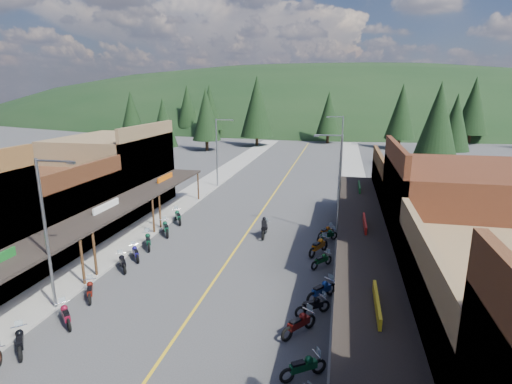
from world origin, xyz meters
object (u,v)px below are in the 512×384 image
Objects in this scene: bike_west_4 at (20,340)px; bike_west_9 at (148,240)px; pine_1 at (210,107)px; pine_0 at (131,112)px; pine_7 at (187,106)px; bike_west_5 at (66,314)px; streetlight_3 at (341,144)px; bike_west_10 at (166,227)px; pine_4 at (402,111)px; streetlight_2 at (338,181)px; pine_9 at (455,122)px; pine_3 at (329,113)px; pine_11 at (438,120)px; pine_10 at (206,114)px; pedestrian_east_a at (348,287)px; streetlight_0 at (48,229)px; bike_east_8 at (322,260)px; bike_east_4 at (303,366)px; pine_5 at (474,106)px; bike_east_5 at (299,323)px; shop_west_3 at (115,173)px; pine_8 at (163,123)px; shop_east_3 at (423,199)px; bike_east_9 at (319,245)px; pedestrian_east_b at (348,220)px; bike_east_11 at (326,231)px; shop_east_2 at (456,226)px; bike_east_6 at (313,305)px; pine_2 at (257,107)px; bike_east_10 at (327,235)px; bike_west_8 at (135,252)px.

bike_west_4 is 12.14m from bike_west_9.
pine_0 is at bearing -153.43° from pine_1.
bike_west_5 is (26.37, -83.12, -6.67)m from pine_7.
streetlight_3 is 3.99× the size of bike_west_4.
bike_west_9 is at bearing -124.52° from bike_west_10.
streetlight_2 is at bearing -101.99° from pine_4.
pine_0 is 1.02× the size of pine_9.
pine_3 is (28.00, -4.00, -0.75)m from pine_1.
pine_10 is at bearing 162.47° from pine_11.
bike_west_5 is 14.26m from pedestrian_east_a.
pine_9 is (56.00, -31.00, -0.86)m from pine_7.
streetlight_0 is 15.96m from bike_east_8.
streetlight_0 reaches higher than bike_west_9.
bike_east_4 reaches higher than bike_west_5.
pedestrian_east_a is at bearing -109.40° from pine_5.
bike_east_5 is 3.92m from pedestrian_east_a.
shop_west_3 is at bearing -62.66° from pine_0.
pine_4 is 44.74m from pine_8.
pine_3 reaches higher than shop_east_3.
bike_east_9 is 5.82m from pedestrian_east_b.
pine_11 is 34.02m from bike_east_11.
shop_east_2 is at bearing -33.34° from bike_west_9.
streetlight_0 is 19.36m from bike_east_11.
bike_east_6 is at bearing 145.68° from bike_east_4.
pedestrian_east_a reaches higher than bike_east_11.
bike_west_10 is (11.82, -44.45, -6.14)m from pine_10.
shop_west_3 is 18.62m from streetlight_0.
shop_east_3 is at bearing -63.04° from pine_2.
bike_east_10 is (12.01, 13.89, -0.01)m from bike_west_5.
bike_east_10 is at bearing 10.91° from bike_west_4.
streetlight_0 is 0.73× the size of pine_3.
bike_west_8 is at bearing -151.88° from shop_east_3.
pine_8 is at bearing -150.26° from pine_5.
pine_11 is (52.00, -38.00, -0.05)m from pine_7.
pine_10 reaches higher than bike_east_10.
shop_west_3 reaches higher than bike_east_4.
pedestrian_east_a is (31.81, -72.37, -6.20)m from pine_1.
streetlight_3 is 3.98× the size of bike_east_4.
bike_east_10 is at bearing 143.37° from bike_east_6.
bike_east_10 is (-0.57, -23.23, -3.91)m from streetlight_3.
shop_west_3 is 0.99× the size of pine_0.
bike_east_11 is at bearing 141.91° from shop_east_2.
bike_east_11 is at bearing -114.35° from pine_11.
bike_east_5 is (37.57, -81.55, -6.61)m from pine_7.
bike_east_8 is at bearing -88.02° from pine_3.
bike_east_5 is at bearing -110.13° from pine_5.
pedestrian_east_a is (14.07, -5.12, 0.41)m from bike_west_9.
pine_10 is at bearing -164.80° from pedestrian_east_a.
streetlight_3 is at bearing -148.49° from pine_11.
pine_4 is 8.04× the size of pedestrian_east_b.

